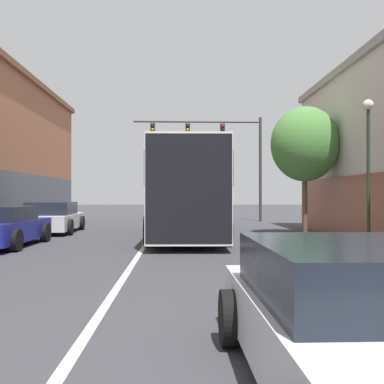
% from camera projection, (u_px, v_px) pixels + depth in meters
% --- Properties ---
extents(lane_center_line, '(0.14, 44.81, 0.01)m').
position_uv_depth(lane_center_line, '(147.00, 242.00, 15.46)').
color(lane_center_line, silver).
rests_on(lane_center_line, ground_plane).
extents(bus, '(2.90, 10.57, 3.38)m').
position_uv_depth(bus, '(187.00, 188.00, 17.53)').
color(bus, silver).
rests_on(bus, ground_plane).
extents(hatchback_foreground, '(2.11, 4.26, 1.22)m').
position_uv_depth(hatchback_foreground, '(366.00, 323.00, 3.61)').
color(hatchback_foreground, silver).
rests_on(hatchback_foreground, ground_plane).
extents(parked_car_left_near, '(2.34, 4.75, 1.33)m').
position_uv_depth(parked_car_left_near, '(53.00, 218.00, 19.51)').
color(parked_car_left_near, silver).
rests_on(parked_car_left_near, ground_plane).
extents(parked_car_left_far, '(1.98, 4.46, 1.28)m').
position_uv_depth(parked_car_left_far, '(4.00, 227.00, 14.19)').
color(parked_car_left_far, navy).
rests_on(parked_car_left_far, ground_plane).
extents(traffic_signal_gantry, '(8.02, 0.36, 6.52)m').
position_uv_depth(traffic_signal_gantry, '(218.00, 144.00, 28.00)').
color(traffic_signal_gantry, '#333338').
rests_on(traffic_signal_gantry, ground_plane).
extents(street_lamp, '(0.31, 0.31, 4.45)m').
position_uv_depth(street_lamp, '(368.00, 164.00, 13.19)').
color(street_lamp, '#233323').
rests_on(street_lamp, ground_plane).
extents(street_tree_near, '(2.79, 2.51, 5.27)m').
position_uv_depth(street_tree_near, '(305.00, 144.00, 18.37)').
color(street_tree_near, brown).
rests_on(street_tree_near, ground_plane).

